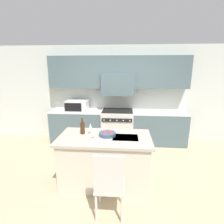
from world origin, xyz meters
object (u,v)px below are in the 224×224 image
(island_chair, at_px, (109,183))
(wine_glass_far, at_px, (90,127))
(range_stove, at_px, (117,126))
(microwave, at_px, (77,106))
(fruit_bowl, at_px, (107,134))
(wine_glass_near, at_px, (94,131))
(wine_bottle, at_px, (83,128))

(island_chair, distance_m, wine_glass_far, 1.10)
(range_stove, distance_m, wine_glass_far, 1.90)
(microwave, relative_size, fruit_bowl, 2.00)
(wine_glass_near, bearing_deg, microwave, 112.84)
(range_stove, distance_m, wine_glass_near, 2.08)
(wine_glass_far, bearing_deg, island_chair, -64.18)
(wine_glass_near, height_order, wine_glass_far, same)
(wine_glass_far, relative_size, fruit_bowl, 0.72)
(microwave, relative_size, wine_bottle, 1.99)
(range_stove, height_order, fruit_bowl, fruit_bowl)
(wine_glass_far, bearing_deg, range_stove, 76.85)
(island_chair, distance_m, fruit_bowl, 0.93)
(microwave, height_order, wine_glass_far, microwave)
(microwave, xyz_separation_m, wine_bottle, (0.59, -1.75, -0.02))
(island_chair, relative_size, wine_glass_far, 4.79)
(wine_glass_far, height_order, fruit_bowl, wine_glass_far)
(wine_glass_near, bearing_deg, wine_bottle, 136.60)
(microwave, distance_m, wine_glass_far, 1.92)
(wine_bottle, relative_size, wine_glass_near, 1.40)
(range_stove, bearing_deg, fruit_bowl, -93.03)
(range_stove, xyz_separation_m, wine_bottle, (-0.56, -1.73, 0.56))
(range_stove, distance_m, microwave, 1.28)
(microwave, distance_m, wine_bottle, 1.85)
(island_chair, relative_size, wine_glass_near, 4.79)
(wine_glass_far, bearing_deg, microwave, 112.54)
(island_chair, xyz_separation_m, fruit_bowl, (-0.11, 0.84, 0.39))
(wine_bottle, relative_size, wine_glass_far, 1.40)
(range_stove, bearing_deg, wine_glass_far, -103.15)
(wine_glass_near, distance_m, fruit_bowl, 0.30)
(wine_glass_near, distance_m, wine_glass_far, 0.24)
(range_stove, relative_size, microwave, 1.57)
(wine_bottle, bearing_deg, fruit_bowl, -7.65)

